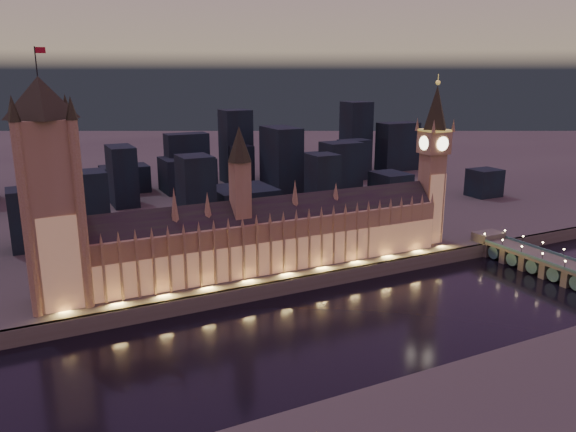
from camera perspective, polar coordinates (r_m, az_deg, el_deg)
name	(u,v)px	position (r m, az deg, el deg)	size (l,w,h in m)	color
ground_plane	(331,324)	(264.39, 4.44, -10.85)	(2000.00, 2000.00, 0.00)	black
north_bank	(120,159)	(742.62, -16.67, 5.54)	(2000.00, 960.00, 8.00)	#3E3933
embankment_wall	(291,286)	(295.65, 0.35, -7.12)	(2000.00, 2.50, 8.00)	brown
palace_of_westminster	(274,235)	(305.88, -1.43, -1.93)	(202.00, 22.47, 78.00)	#976D46
victoria_tower	(49,183)	(270.61, -23.09, 3.11)	(31.68, 31.68, 115.06)	#976D46
elizabeth_tower	(434,151)	(356.23, 14.57, 6.40)	(18.00, 18.00, 103.18)	#976D46
westminster_bridge	(552,267)	(350.65, 25.28, -4.69)	(18.27, 113.00, 15.90)	brown
city_backdrop	(212,169)	(483.42, -7.72, 4.72)	(484.88, 215.63, 85.20)	black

